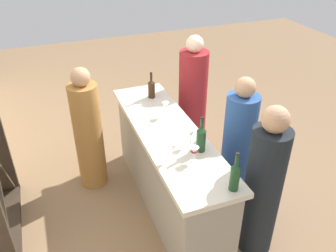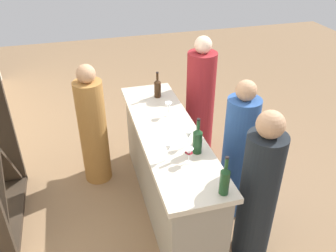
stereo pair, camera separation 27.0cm
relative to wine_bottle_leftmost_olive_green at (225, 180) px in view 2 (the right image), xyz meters
The scene contains 13 objects.
ground_plane 1.43m from the wine_bottle_leftmost_olive_green, ahead, with size 12.00×12.00×0.00m, color #846647.
bar_counter 1.13m from the wine_bottle_leftmost_olive_green, ahead, with size 2.11×0.58×0.93m.
wine_bottle_leftmost_olive_green is the anchor object (origin of this frame).
wine_bottle_second_left_olive_green 0.55m from the wine_bottle_leftmost_olive_green, ahead, with size 0.08×0.08×0.34m.
wine_bottle_center_amber_brown 1.68m from the wine_bottle_leftmost_olive_green, ahead, with size 0.08×0.08×0.30m.
wine_glass_near_left 0.66m from the wine_bottle_leftmost_olive_green, ahead, with size 0.07×0.07×0.16m.
wine_glass_near_center 1.23m from the wine_bottle_leftmost_olive_green, ahead, with size 0.07×0.07×0.15m.
wine_glass_near_right 0.44m from the wine_bottle_leftmost_olive_green, 17.69° to the left, with size 0.08×0.08×0.14m.
wine_glass_far_left 0.59m from the wine_bottle_leftmost_olive_green, 29.55° to the left, with size 0.06×0.06×0.16m.
person_left_guest 1.85m from the wine_bottle_leftmost_olive_green, 14.70° to the right, with size 0.37×0.37×1.56m.
person_center_guest 0.55m from the wine_bottle_leftmost_olive_green, 70.48° to the right, with size 0.41×0.41×1.49m.
person_right_guest 0.92m from the wine_bottle_leftmost_olive_green, 34.10° to the right, with size 0.32×0.32×1.48m.
person_server_behind 1.85m from the wine_bottle_leftmost_olive_green, 27.95° to the left, with size 0.32×0.32×1.42m.
Camera 2 is at (-2.76, 0.76, 2.73)m, focal length 37.70 mm.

